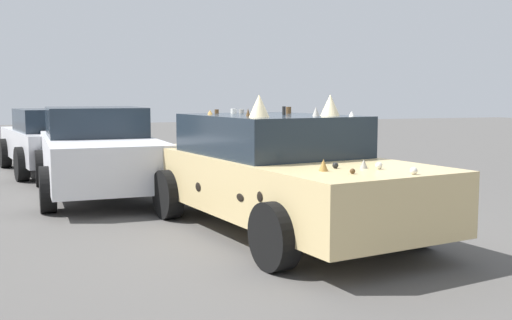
{
  "coord_description": "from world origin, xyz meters",
  "views": [
    {
      "loc": [
        -6.8,
        2.74,
        1.68
      ],
      "look_at": [
        0.0,
        0.3,
        0.9
      ],
      "focal_mm": 42.37,
      "sensor_mm": 36.0,
      "label": 1
    }
  ],
  "objects": [
    {
      "name": "parked_sedan_row_back_center",
      "position": [
        3.66,
        1.83,
        0.74
      ],
      "size": [
        4.38,
        2.03,
        1.47
      ],
      "rotation": [
        0.0,
        0.0,
        3.17
      ],
      "color": "silver",
      "rests_on": "ground"
    },
    {
      "name": "ground_plane",
      "position": [
        0.0,
        0.0,
        0.0
      ],
      "size": [
        60.0,
        60.0,
        0.0
      ],
      "primitive_type": "plane",
      "color": "#514F4C"
    },
    {
      "name": "art_car_decorated",
      "position": [
        0.05,
        0.01,
        0.74
      ],
      "size": [
        4.76,
        2.59,
        1.69
      ],
      "rotation": [
        0.0,
        0.0,
        3.31
      ],
      "color": "#D8BC7F",
      "rests_on": "ground"
    },
    {
      "name": "parked_sedan_behind_left",
      "position": [
        7.07,
        2.4,
        0.71
      ],
      "size": [
        4.32,
        2.54,
        1.38
      ],
      "rotation": [
        0.0,
        0.0,
        0.17
      ],
      "color": "silver",
      "rests_on": "ground"
    }
  ]
}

